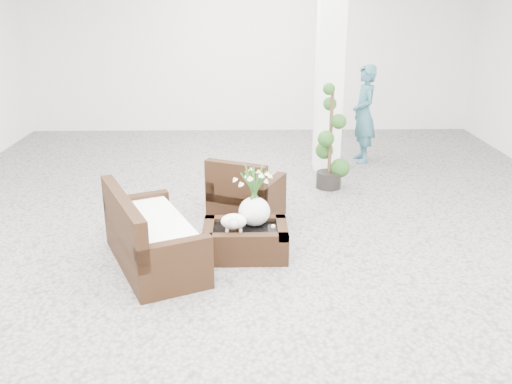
{
  "coord_description": "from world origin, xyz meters",
  "views": [
    {
      "loc": [
        -0.12,
        -5.86,
        2.68
      ],
      "look_at": [
        0.0,
        -0.1,
        0.62
      ],
      "focal_mm": 38.96,
      "sensor_mm": 36.0,
      "label": 1
    }
  ],
  "objects_px": {
    "coffee_table": "(245,242)",
    "topiary": "(330,138)",
    "armchair": "(247,188)",
    "loveseat": "(154,229)"
  },
  "relations": [
    {
      "from": "coffee_table",
      "to": "topiary",
      "type": "relative_size",
      "value": 0.6
    },
    {
      "from": "armchair",
      "to": "topiary",
      "type": "distance_m",
      "value": 1.72
    },
    {
      "from": "armchair",
      "to": "loveseat",
      "type": "height_order",
      "value": "armchair"
    },
    {
      "from": "loveseat",
      "to": "topiary",
      "type": "bearing_deg",
      "value": -66.4
    },
    {
      "from": "coffee_table",
      "to": "loveseat",
      "type": "xyz_separation_m",
      "value": [
        -0.94,
        -0.19,
        0.25
      ]
    },
    {
      "from": "loveseat",
      "to": "topiary",
      "type": "relative_size",
      "value": 1.01
    },
    {
      "from": "armchair",
      "to": "topiary",
      "type": "height_order",
      "value": "topiary"
    },
    {
      "from": "armchair",
      "to": "topiary",
      "type": "xyz_separation_m",
      "value": [
        1.2,
        1.18,
        0.34
      ]
    },
    {
      "from": "coffee_table",
      "to": "armchair",
      "type": "xyz_separation_m",
      "value": [
        0.02,
        1.03,
        0.26
      ]
    },
    {
      "from": "loveseat",
      "to": "coffee_table",
      "type": "bearing_deg",
      "value": -102.78
    }
  ]
}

